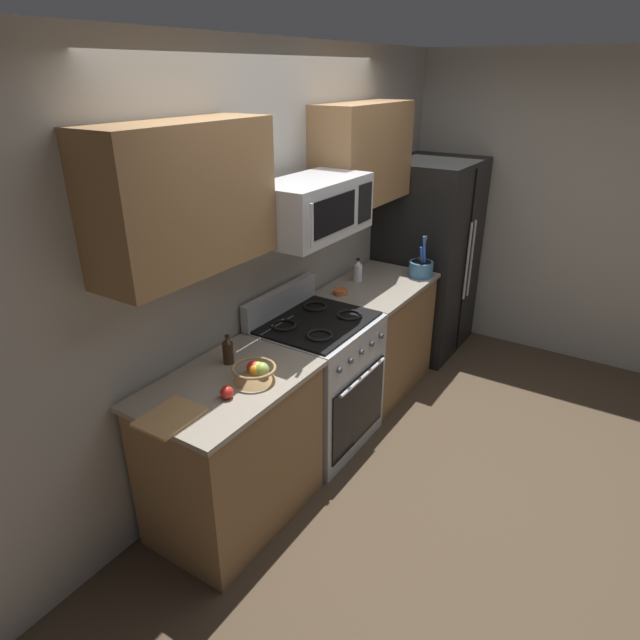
{
  "coord_description": "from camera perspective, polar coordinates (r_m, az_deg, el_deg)",
  "views": [
    {
      "loc": [
        -2.73,
        -1.14,
        2.42
      ],
      "look_at": [
        -0.17,
        0.5,
        1.03
      ],
      "focal_mm": 30.86,
      "sensor_mm": 36.0,
      "label": 1
    }
  ],
  "objects": [
    {
      "name": "ground_plane",
      "position": [
        3.83,
        8.01,
        -15.01
      ],
      "size": [
        16.0,
        16.0,
        0.0
      ],
      "primitive_type": "plane",
      "color": "#473828"
    },
    {
      "name": "counter_left",
      "position": [
        3.23,
        -9.05,
        -13.27
      ],
      "size": [
        0.98,
        0.65,
        0.91
      ],
      "color": "olive",
      "rests_on": "ground"
    },
    {
      "name": "range_oven",
      "position": [
        3.8,
        -0.3,
        -6.32
      ],
      "size": [
        0.76,
        0.69,
        1.09
      ],
      "color": "#B2B5BA",
      "rests_on": "ground"
    },
    {
      "name": "utensil_crock",
      "position": [
        4.48,
        10.43,
        5.36
      ],
      "size": [
        0.19,
        0.19,
        0.34
      ],
      "color": "teal",
      "rests_on": "counter_right"
    },
    {
      "name": "counter_right",
      "position": [
        4.47,
        5.82,
        -1.65
      ],
      "size": [
        0.96,
        0.65,
        0.91
      ],
      "color": "olive",
      "rests_on": "ground"
    },
    {
      "name": "fruit_basket",
      "position": [
        2.95,
        -6.75,
        -5.37
      ],
      "size": [
        0.24,
        0.24,
        0.11
      ],
      "color": "#9E7A4C",
      "rests_on": "counter_left"
    },
    {
      "name": "bottle_soy",
      "position": [
        3.12,
        -9.53,
        -3.14
      ],
      "size": [
        0.06,
        0.06,
        0.17
      ],
      "color": "#382314",
      "rests_on": "counter_left"
    },
    {
      "name": "wall_back",
      "position": [
        3.67,
        -5.51,
        6.61
      ],
      "size": [
        8.0,
        0.1,
        2.6
      ],
      "primitive_type": "cube",
      "color": "#9E998E",
      "rests_on": "ground"
    },
    {
      "name": "apple_loose",
      "position": [
        2.83,
        -9.63,
        -7.38
      ],
      "size": [
        0.07,
        0.07,
        0.07
      ],
      "primitive_type": "sphere",
      "color": "red",
      "rests_on": "counter_left"
    },
    {
      "name": "microwave",
      "position": [
        3.36,
        -0.76,
        11.59
      ],
      "size": [
        0.79,
        0.44,
        0.34
      ],
      "color": "#B2B5BA"
    },
    {
      "name": "wall_right",
      "position": [
        5.34,
        19.97,
        10.97
      ],
      "size": [
        0.1,
        8.0,
        2.6
      ],
      "primitive_type": "cube",
      "color": "#9E998E",
      "rests_on": "ground"
    },
    {
      "name": "refrigerator",
      "position": [
        5.12,
        11.06,
        6.38
      ],
      "size": [
        0.88,
        0.76,
        1.73
      ],
      "color": "black",
      "rests_on": "ground"
    },
    {
      "name": "cutting_board",
      "position": [
        2.74,
        -15.26,
        -9.68
      ],
      "size": [
        0.3,
        0.23,
        0.02
      ],
      "primitive_type": "cube",
      "rotation": [
        0.0,
        0.0,
        0.03
      ],
      "color": "tan",
      "rests_on": "counter_left"
    },
    {
      "name": "bottle_vinegar",
      "position": [
        4.3,
        3.95,
        5.1
      ],
      "size": [
        0.07,
        0.07,
        0.19
      ],
      "color": "silver",
      "rests_on": "counter_right"
    },
    {
      "name": "upper_cabinets_right",
      "position": [
        4.14,
        4.48,
        16.78
      ],
      "size": [
        0.95,
        0.34,
        0.7
      ],
      "color": "olive"
    },
    {
      "name": "prep_bowl",
      "position": [
        4.06,
        2.14,
        2.97
      ],
      "size": [
        0.1,
        0.1,
        0.04
      ],
      "color": "#D1662D",
      "rests_on": "counter_right"
    },
    {
      "name": "upper_cabinets_left",
      "position": [
        2.74,
        -13.89,
        12.18
      ],
      "size": [
        0.97,
        0.34,
        0.7
      ],
      "color": "olive"
    }
  ]
}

